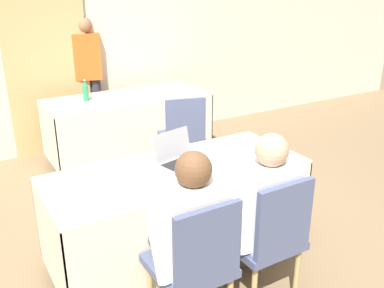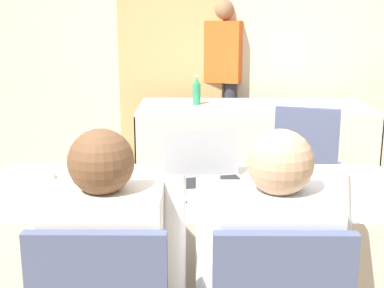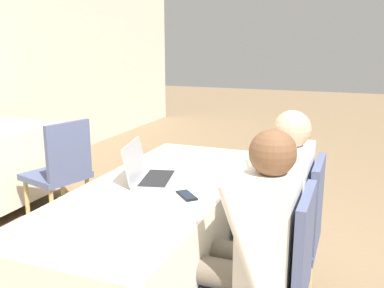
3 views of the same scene
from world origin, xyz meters
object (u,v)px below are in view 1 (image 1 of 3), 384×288
at_px(chair_near_right, 269,235).
at_px(person_white_shirt, 260,206).
at_px(laptop, 179,158).
at_px(water_bottle, 86,91).
at_px(cell_phone, 180,182).
at_px(chair_near_left, 196,262).
at_px(person_red_shirt, 88,74).
at_px(chair_far_spare, 183,133).
at_px(person_checkered_shirt, 187,229).

height_order(chair_near_right, person_white_shirt, person_white_shirt).
relative_size(laptop, person_white_shirt, 0.34).
xyz_separation_m(water_bottle, chair_near_right, (0.25, -2.79, -0.36)).
height_order(cell_phone, chair_near_left, chair_near_left).
bearing_deg(chair_near_right, cell_phone, -53.07).
distance_m(cell_phone, person_red_shirt, 2.96).
bearing_deg(chair_near_left, laptop, -112.97).
xyz_separation_m(cell_phone, person_white_shirt, (0.36, -0.38, -0.10)).
xyz_separation_m(water_bottle, chair_far_spare, (0.74, -0.85, -0.36)).
height_order(chair_near_left, person_white_shirt, person_white_shirt).
height_order(chair_far_spare, person_red_shirt, person_red_shirt).
bearing_deg(chair_near_right, person_checkered_shirt, -10.96).
xyz_separation_m(cell_phone, person_red_shirt, (0.35, 2.94, 0.16)).
distance_m(water_bottle, chair_near_right, 2.82).
distance_m(water_bottle, chair_near_left, 2.82).
bearing_deg(person_white_shirt, chair_near_right, 90.00).
xyz_separation_m(laptop, water_bottle, (-0.04, 2.03, 0.06)).
bearing_deg(chair_far_spare, chair_near_right, 92.19).
bearing_deg(chair_far_spare, water_bottle, -32.95).
relative_size(cell_phone, water_bottle, 0.63).
bearing_deg(chair_near_right, person_red_shirt, -89.77).
relative_size(laptop, cell_phone, 2.63).
xyz_separation_m(chair_near_left, person_red_shirt, (0.52, 3.42, 0.42)).
bearing_deg(person_white_shirt, chair_near_left, 10.96).
xyz_separation_m(chair_near_left, chair_far_spare, (1.02, 1.93, 0.00)).
relative_size(laptop, water_bottle, 1.66).
distance_m(cell_phone, person_white_shirt, 0.53).
bearing_deg(person_red_shirt, laptop, -76.66).
bearing_deg(laptop, chair_near_left, -126.45).
bearing_deg(chair_near_left, chair_near_right, -180.00).
height_order(water_bottle, chair_near_right, water_bottle).
distance_m(laptop, chair_near_right, 0.84).
relative_size(chair_far_spare, person_white_shirt, 0.78).
distance_m(chair_far_spare, person_white_shirt, 1.90).
bearing_deg(cell_phone, chair_near_left, -63.81).
bearing_deg(water_bottle, person_white_shirt, -84.66).
relative_size(chair_near_left, person_checkered_shirt, 0.78).
bearing_deg(person_white_shirt, person_red_shirt, -89.77).
bearing_deg(chair_near_right, chair_near_left, 0.00).
relative_size(cell_phone, chair_far_spare, 0.17).
relative_size(water_bottle, person_red_shirt, 0.15).
bearing_deg(chair_near_left, chair_far_spare, -117.73).
relative_size(chair_near_left, person_white_shirt, 0.78).
distance_m(person_checkered_shirt, person_red_shirt, 3.37).
bearing_deg(chair_far_spare, person_red_shirt, -55.18).
height_order(water_bottle, person_checkered_shirt, person_checkered_shirt).
bearing_deg(water_bottle, person_red_shirt, 69.40).
height_order(laptop, chair_near_left, laptop).
distance_m(chair_near_right, person_checkered_shirt, 0.57).
bearing_deg(person_red_shirt, water_bottle, -93.04).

